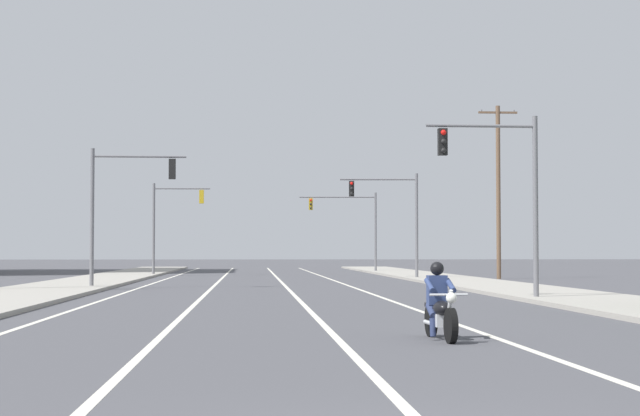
{
  "coord_description": "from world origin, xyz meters",
  "views": [
    {
      "loc": [
        -1.38,
        -8.22,
        1.66
      ],
      "look_at": [
        0.86,
        26.11,
        3.06
      ],
      "focal_mm": 59.45,
      "sensor_mm": 36.0,
      "label": 1
    }
  ],
  "objects_px": {
    "traffic_signal_near_right": "(505,180)",
    "traffic_signal_mid_left": "(170,216)",
    "traffic_signal_near_left": "(119,197)",
    "traffic_signal_far_right": "(353,219)",
    "traffic_signal_mid_right": "(395,210)",
    "utility_pole_right_far": "(498,188)",
    "motorcycle_with_rider": "(440,308)"
  },
  "relations": [
    {
      "from": "motorcycle_with_rider",
      "to": "utility_pole_right_far",
      "type": "xyz_separation_m",
      "value": [
        11.15,
        42.26,
        4.8
      ]
    },
    {
      "from": "traffic_signal_mid_right",
      "to": "traffic_signal_mid_left",
      "type": "height_order",
      "value": "same"
    },
    {
      "from": "traffic_signal_near_right",
      "to": "traffic_signal_mid_right",
      "type": "relative_size",
      "value": 1.0
    },
    {
      "from": "traffic_signal_far_right",
      "to": "utility_pole_right_far",
      "type": "height_order",
      "value": "utility_pole_right_far"
    },
    {
      "from": "traffic_signal_near_right",
      "to": "utility_pole_right_far",
      "type": "distance_m",
      "value": 27.82
    },
    {
      "from": "traffic_signal_near_left",
      "to": "traffic_signal_mid_left",
      "type": "xyz_separation_m",
      "value": [
        0.38,
        24.14,
        -0.02
      ]
    },
    {
      "from": "motorcycle_with_rider",
      "to": "traffic_signal_mid_left",
      "type": "height_order",
      "value": "traffic_signal_mid_left"
    },
    {
      "from": "traffic_signal_near_right",
      "to": "utility_pole_right_far",
      "type": "bearing_deg",
      "value": 77.11
    },
    {
      "from": "utility_pole_right_far",
      "to": "motorcycle_with_rider",
      "type": "bearing_deg",
      "value": -104.77
    },
    {
      "from": "traffic_signal_near_left",
      "to": "traffic_signal_far_right",
      "type": "distance_m",
      "value": 37.21
    },
    {
      "from": "traffic_signal_mid_right",
      "to": "utility_pole_right_far",
      "type": "relative_size",
      "value": 0.6
    },
    {
      "from": "traffic_signal_mid_left",
      "to": "traffic_signal_near_right",
      "type": "bearing_deg",
      "value": -69.1
    },
    {
      "from": "utility_pole_right_far",
      "to": "traffic_signal_mid_right",
      "type": "bearing_deg",
      "value": -174.26
    },
    {
      "from": "motorcycle_with_rider",
      "to": "traffic_signal_near_left",
      "type": "xyz_separation_m",
      "value": [
        -9.36,
        27.49,
        3.47
      ]
    },
    {
      "from": "traffic_signal_near_left",
      "to": "utility_pole_right_far",
      "type": "relative_size",
      "value": 0.6
    },
    {
      "from": "traffic_signal_near_left",
      "to": "traffic_signal_far_right",
      "type": "xyz_separation_m",
      "value": [
        13.72,
        34.59,
        0.11
      ]
    },
    {
      "from": "traffic_signal_mid_right",
      "to": "traffic_signal_far_right",
      "type": "distance_m",
      "value": 20.45
    },
    {
      "from": "traffic_signal_near_left",
      "to": "utility_pole_right_far",
      "type": "xyz_separation_m",
      "value": [
        20.5,
        14.78,
        1.33
      ]
    },
    {
      "from": "traffic_signal_near_left",
      "to": "traffic_signal_mid_right",
      "type": "height_order",
      "value": "same"
    },
    {
      "from": "traffic_signal_near_left",
      "to": "traffic_signal_mid_left",
      "type": "bearing_deg",
      "value": 89.09
    },
    {
      "from": "traffic_signal_near_right",
      "to": "traffic_signal_mid_right",
      "type": "height_order",
      "value": "same"
    },
    {
      "from": "motorcycle_with_rider",
      "to": "traffic_signal_mid_right",
      "type": "height_order",
      "value": "traffic_signal_mid_right"
    },
    {
      "from": "traffic_signal_mid_left",
      "to": "traffic_signal_near_left",
      "type": "bearing_deg",
      "value": -90.91
    },
    {
      "from": "traffic_signal_mid_left",
      "to": "traffic_signal_far_right",
      "type": "relative_size",
      "value": 1.0
    },
    {
      "from": "traffic_signal_near_right",
      "to": "traffic_signal_near_left",
      "type": "bearing_deg",
      "value": 139.28
    },
    {
      "from": "motorcycle_with_rider",
      "to": "traffic_signal_near_right",
      "type": "bearing_deg",
      "value": 71.94
    },
    {
      "from": "motorcycle_with_rider",
      "to": "traffic_signal_far_right",
      "type": "distance_m",
      "value": 62.33
    },
    {
      "from": "motorcycle_with_rider",
      "to": "utility_pole_right_far",
      "type": "height_order",
      "value": "utility_pole_right_far"
    },
    {
      "from": "traffic_signal_near_right",
      "to": "traffic_signal_mid_left",
      "type": "relative_size",
      "value": 1.0
    },
    {
      "from": "traffic_signal_mid_right",
      "to": "traffic_signal_mid_left",
      "type": "distance_m",
      "value": 17.05
    },
    {
      "from": "traffic_signal_near_right",
      "to": "traffic_signal_near_left",
      "type": "relative_size",
      "value": 1.0
    },
    {
      "from": "traffic_signal_far_right",
      "to": "traffic_signal_mid_left",
      "type": "bearing_deg",
      "value": -141.93
    }
  ]
}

